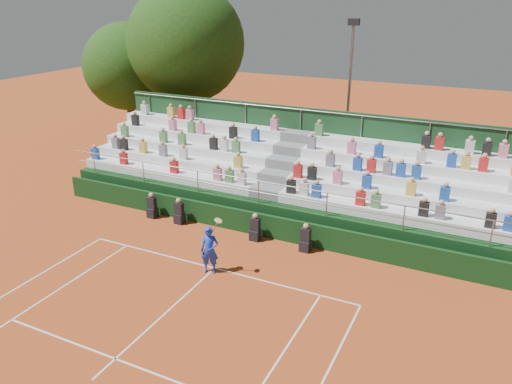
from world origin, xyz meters
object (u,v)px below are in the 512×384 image
at_px(tennis_player, 210,250).
at_px(tree_east, 186,44).
at_px(floodlight_mast, 350,86).
at_px(tree_west, 127,67).

bearing_deg(tennis_player, tree_east, 125.35).
xyz_separation_m(tree_east, floodlight_mast, (9.95, 0.81, -1.89)).
bearing_deg(tennis_player, floodlight_mast, 85.41).
xyz_separation_m(tree_west, floodlight_mast, (14.13, 1.35, -0.34)).
xyz_separation_m(tree_west, tree_east, (4.18, 0.54, 1.55)).
bearing_deg(tennis_player, tree_west, 137.47).
distance_m(tree_west, floodlight_mast, 14.20).
height_order(tree_west, floodlight_mast, floodlight_mast).
bearing_deg(floodlight_mast, tennis_player, -94.59).
height_order(tree_west, tree_east, tree_east).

